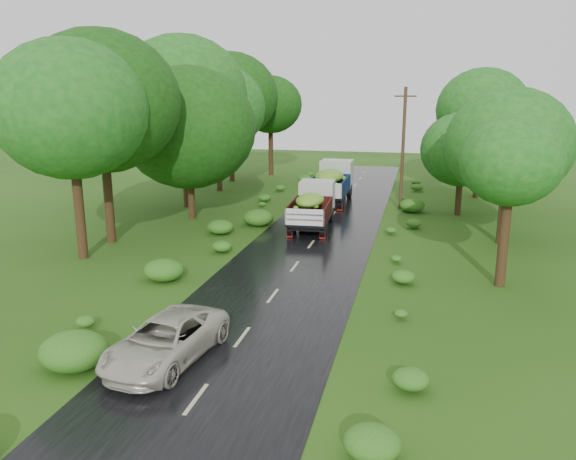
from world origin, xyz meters
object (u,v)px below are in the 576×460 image
(truck_far, at_px, (332,181))
(utility_pole, at_px, (403,147))
(car, at_px, (166,340))
(truck_near, at_px, (313,204))

(truck_far, height_order, utility_pole, utility_pole)
(truck_far, xyz_separation_m, utility_pole, (5.00, -1.24, 2.64))
(truck_far, distance_m, car, 26.06)
(truck_near, relative_size, truck_far, 0.90)
(car, height_order, utility_pole, utility_pole)
(truck_near, bearing_deg, car, -96.42)
(truck_far, relative_size, car, 1.43)
(utility_pole, bearing_deg, truck_far, 171.76)
(truck_near, bearing_deg, truck_far, 87.76)
(truck_near, distance_m, truck_far, 8.04)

